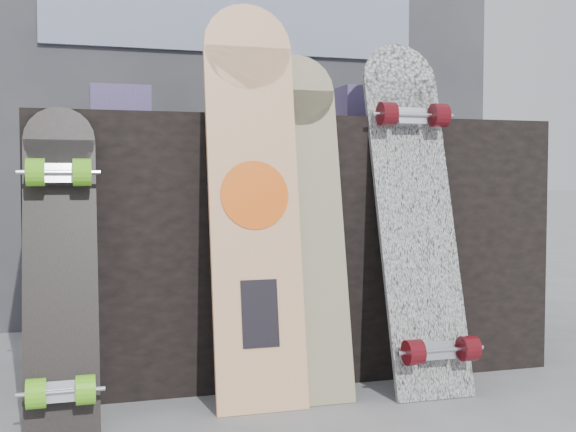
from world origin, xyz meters
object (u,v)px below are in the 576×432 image
object	(u,v)px
longboard_celtic	(306,213)
longboard_cascadia	(416,207)
skateboard_dark	(60,262)
vendor_table	(284,243)
longboard_geisha	(254,190)

from	to	relation	value
longboard_celtic	longboard_cascadia	world-z (taller)	longboard_cascadia
longboard_cascadia	skateboard_dark	world-z (taller)	longboard_cascadia
vendor_table	skateboard_dark	size ratio (longest dim) A/B	1.99
vendor_table	longboard_celtic	xyz separation A→B (m)	(-0.04, -0.36, 0.12)
vendor_table	longboard_geisha	distance (m)	0.47
longboard_geisha	longboard_cascadia	distance (m)	0.49
skateboard_dark	vendor_table	bearing A→B (deg)	31.33
longboard_cascadia	skateboard_dark	size ratio (longest dim) A/B	1.28
longboard_celtic	longboard_geisha	bearing A→B (deg)	-171.22
longboard_celtic	longboard_cascadia	distance (m)	0.33
longboard_geisha	longboard_celtic	world-z (taller)	longboard_geisha
longboard_geisha	longboard_cascadia	xyz separation A→B (m)	(0.49, 0.01, -0.05)
longboard_geisha	skateboard_dark	xyz separation A→B (m)	(-0.51, -0.04, -0.18)
longboard_cascadia	skateboard_dark	xyz separation A→B (m)	(-1.00, -0.05, -0.12)
longboard_geisha	skateboard_dark	world-z (taller)	longboard_geisha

